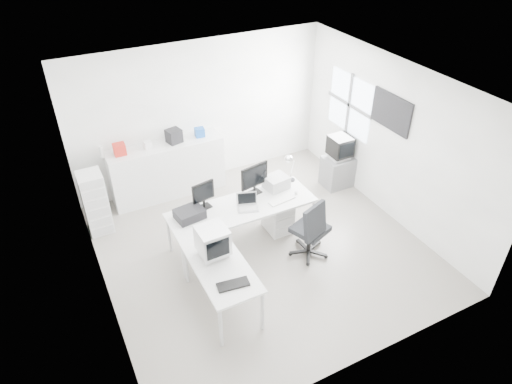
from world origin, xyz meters
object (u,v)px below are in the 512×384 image
lcd_monitor_small (203,195)px  office_chair (310,226)px  inkjet_printer (190,214)px  lcd_monitor_large (254,179)px  tv_cabinet (337,171)px  main_desk (242,225)px  crt_monitor (213,242)px  laptop (248,204)px  side_desk (222,285)px  filing_cabinet (95,203)px  crt_tv (340,148)px  sideboard (167,169)px  drawer_pedestal (278,215)px  laser_printer (276,182)px

lcd_monitor_small → office_chair: 1.76m
inkjet_printer → lcd_monitor_small: (0.30, 0.15, 0.16)m
lcd_monitor_large → tv_cabinet: lcd_monitor_large is taller
main_desk → crt_monitor: size_ratio=5.19×
lcd_monitor_small → office_chair: lcd_monitor_small is taller
inkjet_printer → tv_cabinet: inkjet_printer is taller
office_chair → laptop: bearing=120.0°
side_desk → filing_cabinet: bearing=115.3°
lcd_monitor_large → crt_tv: 2.15m
lcd_monitor_large → sideboard: lcd_monitor_large is taller
side_desk → drawer_pedestal: size_ratio=2.33×
office_chair → crt_tv: (1.60, 1.48, 0.28)m
side_desk → crt_tv: size_ratio=2.80×
side_desk → inkjet_printer: 1.28m
side_desk → crt_monitor: 0.66m
lcd_monitor_small → filing_cabinet: lcd_monitor_small is taller
main_desk → tv_cabinet: main_desk is taller
side_desk → drawer_pedestal: (1.55, 1.15, -0.08)m
drawer_pedestal → filing_cabinet: filing_cabinet is taller
laptop → sideboard: size_ratio=0.15×
tv_cabinet → sideboard: sideboard is taller
tv_cabinet → crt_tv: crt_tv is taller
drawer_pedestal → lcd_monitor_small: bearing=170.9°
main_desk → laser_printer: bearing=16.3°
filing_cabinet → side_desk: bearing=-64.7°
side_desk → lcd_monitor_large: (1.20, 1.35, 0.65)m
drawer_pedestal → laser_printer: laser_printer is taller
drawer_pedestal → office_chair: office_chair is taller
filing_cabinet → laptop: bearing=-36.4°
crt_monitor → filing_cabinet: crt_monitor is taller
inkjet_printer → lcd_monitor_large: size_ratio=0.79×
crt_monitor → office_chair: 1.74m
tv_cabinet → inkjet_printer: bearing=-169.0°
side_desk → sideboard: bearing=85.9°
office_chair → drawer_pedestal: bearing=79.0°
side_desk → laptop: laptop is taller
drawer_pedestal → lcd_monitor_small: lcd_monitor_small is taller
side_desk → sideboard: 3.09m
inkjet_printer → crt_tv: bearing=3.3°
lcd_monitor_large → crt_tv: lcd_monitor_large is taller
side_desk → lcd_monitor_small: bearing=77.5°
tv_cabinet → filing_cabinet: filing_cabinet is taller
lcd_monitor_small → drawer_pedestal: bearing=-20.3°
main_desk → crt_tv: crt_tv is taller
drawer_pedestal → lcd_monitor_large: 0.83m
main_desk → crt_tv: bearing=16.8°
laptop → crt_tv: bearing=37.6°
lcd_monitor_large → laptop: size_ratio=1.70×
lcd_monitor_large → filing_cabinet: 2.74m
main_desk → side_desk: bearing=-127.7°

